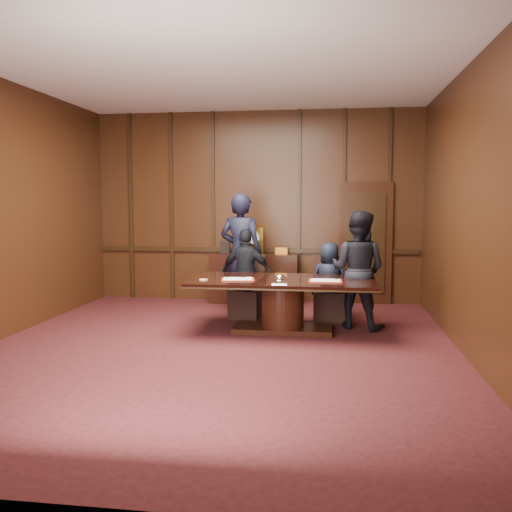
{
  "coord_description": "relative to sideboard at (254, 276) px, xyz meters",
  "views": [
    {
      "loc": [
        1.39,
        -6.46,
        1.86
      ],
      "look_at": [
        0.29,
        1.41,
        1.05
      ],
      "focal_mm": 38.0,
      "sensor_mm": 36.0,
      "label": 1
    }
  ],
  "objects": [
    {
      "name": "conference_table",
      "position": [
        0.72,
        -2.16,
        0.02
      ],
      "size": [
        2.62,
        1.32,
        0.76
      ],
      "color": "black",
      "rests_on": "ground"
    },
    {
      "name": "signatory_left",
      "position": [
        0.07,
        -1.36,
        0.23
      ],
      "size": [
        0.86,
        0.43,
        1.42
      ],
      "primitive_type": "imported",
      "rotation": [
        0.0,
        0.0,
        3.05
      ],
      "color": "black",
      "rests_on": "ground"
    },
    {
      "name": "chair_left",
      "position": [
        0.07,
        -1.28,
        -0.19
      ],
      "size": [
        0.56,
        0.56,
        0.99
      ],
      "rotation": [
        0.0,
        0.0,
        -0.18
      ],
      "color": "black",
      "rests_on": "ground"
    },
    {
      "name": "room",
      "position": [
        0.07,
        -3.12,
        1.24
      ],
      "size": [
        7.0,
        7.04,
        3.5
      ],
      "color": "black",
      "rests_on": "ground"
    },
    {
      "name": "witness_right",
      "position": [
        1.78,
        -1.74,
        0.37
      ],
      "size": [
        1.02,
        0.93,
        1.72
      ],
      "primitive_type": "imported",
      "rotation": [
        0.0,
        0.0,
        2.74
      ],
      "color": "black",
      "rests_on": "ground"
    },
    {
      "name": "folder_right",
      "position": [
        1.32,
        -2.3,
        0.28
      ],
      "size": [
        0.47,
        0.34,
        0.02
      ],
      "rotation": [
        0.0,
        0.0,
        0.02
      ],
      "color": "#9A1E0E",
      "rests_on": "conference_table"
    },
    {
      "name": "sideboard",
      "position": [
        0.0,
        0.0,
        0.0
      ],
      "size": [
        1.6,
        0.45,
        1.54
      ],
      "color": "black",
      "rests_on": "ground"
    },
    {
      "name": "folder_left",
      "position": [
        0.1,
        -2.32,
        0.28
      ],
      "size": [
        0.51,
        0.4,
        0.02
      ],
      "rotation": [
        0.0,
        0.0,
        0.17
      ],
      "color": "#9A1E0E",
      "rests_on": "conference_table"
    },
    {
      "name": "notepad",
      "position": [
        -0.37,
        -2.42,
        0.28
      ],
      "size": [
        0.11,
        0.09,
        0.01
      ],
      "primitive_type": "cube",
      "rotation": [
        0.0,
        0.0,
        -0.19
      ],
      "color": "#E5CC70",
      "rests_on": "conference_table"
    },
    {
      "name": "inkstand",
      "position": [
        0.72,
        -2.61,
        0.33
      ],
      "size": [
        0.2,
        0.14,
        0.12
      ],
      "color": "white",
      "rests_on": "conference_table"
    },
    {
      "name": "signatory_right",
      "position": [
        1.37,
        -1.36,
        0.13
      ],
      "size": [
        0.67,
        0.51,
        1.23
      ],
      "primitive_type": "imported",
      "rotation": [
        0.0,
        0.0,
        2.93
      ],
      "color": "black",
      "rests_on": "ground"
    },
    {
      "name": "witness_left",
      "position": [
        -0.09,
        -0.9,
        0.51
      ],
      "size": [
        0.81,
        0.62,
        1.99
      ],
      "primitive_type": "imported",
      "rotation": [
        0.0,
        0.0,
        2.93
      ],
      "color": "black",
      "rests_on": "ground"
    },
    {
      "name": "chair_right",
      "position": [
        1.37,
        -1.28,
        -0.19
      ],
      "size": [
        0.5,
        0.5,
        0.99
      ],
      "rotation": [
        0.0,
        0.0,
        0.05
      ],
      "color": "black",
      "rests_on": "ground"
    }
  ]
}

